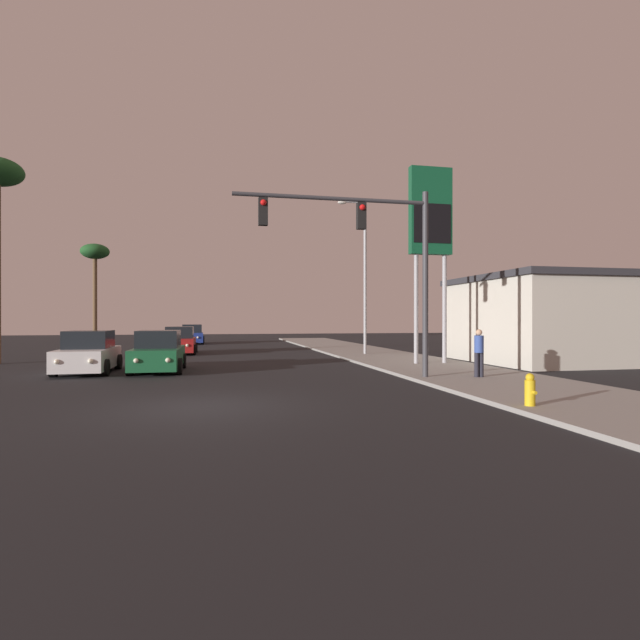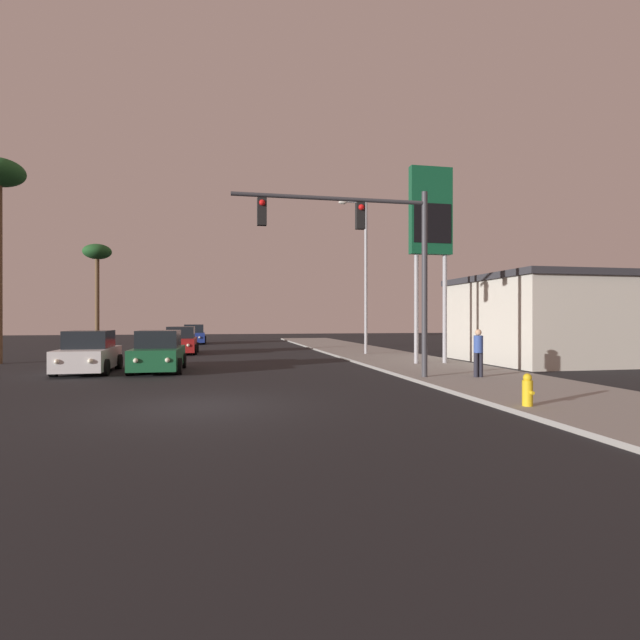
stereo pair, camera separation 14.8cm
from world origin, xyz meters
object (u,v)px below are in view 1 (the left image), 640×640
car_red (180,341)px  fire_hydrant (530,390)px  pedestrian_on_sidewalk (479,351)px  palm_tree_far (95,257)px  car_blue (192,335)px  car_white (88,354)px  car_green (158,353)px  gas_station_sign (430,222)px  traffic_light_mast (373,245)px  street_lamp (363,268)px

car_red → fire_hydrant: 23.44m
pedestrian_on_sidewalk → car_red: bearing=125.0°
car_red → palm_tree_far: (-8.08, 14.63, 6.80)m
car_blue → fire_hydrant: 35.31m
car_red → car_white: same height
car_green → fire_hydrant: bearing=131.9°
car_red → car_white: (-2.83, -10.51, 0.00)m
car_blue → pedestrian_on_sidewalk: size_ratio=2.60×
gas_station_sign → pedestrian_on_sidewalk: size_ratio=5.39×
traffic_light_mast → palm_tree_far: palm_tree_far is taller
car_white → palm_tree_far: palm_tree_far is taller
car_white → pedestrian_on_sidewalk: 15.02m
car_red → traffic_light_mast: (7.44, -15.51, 3.94)m
car_green → car_blue: bearing=-89.9°
car_white → street_lamp: street_lamp is taller
car_white → car_blue: size_ratio=0.99×
car_red → car_white: 10.88m
traffic_light_mast → gas_station_sign: gas_station_sign is taller
car_white → palm_tree_far: (-5.25, 25.14, 6.80)m
street_lamp → car_white: bearing=-153.7°
car_red → street_lamp: (10.61, -3.85, 4.36)m
car_white → car_green: bearing=178.1°
traffic_light_mast → gas_station_sign: (4.38, 4.99, 1.92)m
car_green → palm_tree_far: bearing=-71.5°
car_white → fire_hydrant: (12.14, -11.01, -0.27)m
car_white → pedestrian_on_sidewalk: (14.00, -5.46, 0.27)m
car_blue → traffic_light_mast: size_ratio=0.64×
pedestrian_on_sidewalk → traffic_light_mast: bearing=173.1°
car_green → fire_hydrant: (9.46, -10.94, -0.27)m
palm_tree_far → street_lamp: bearing=-44.7°
car_white → traffic_light_mast: size_ratio=0.63×
car_blue → pedestrian_on_sidewalk: 30.60m
car_red → car_blue: size_ratio=0.99×
car_red → car_blue: (0.20, 12.60, 0.00)m
car_white → traffic_light_mast: (10.27, -5.00, 3.94)m
car_blue → palm_tree_far: bearing=-16.0°
car_red → fire_hydrant: car_red is taller
car_green → gas_station_sign: 13.33m
car_blue → gas_station_sign: 26.53m
pedestrian_on_sidewalk → fire_hydrant: bearing=-108.5°
car_blue → street_lamp: bearing=120.0°
car_red → car_green: bearing=89.1°
car_blue → car_green: size_ratio=1.00×
car_blue → car_green: 23.18m
palm_tree_far → car_red: bearing=-61.1°
car_green → pedestrian_on_sidewalk: (11.32, -5.39, 0.27)m
car_red → fire_hydrant: size_ratio=5.67×
traffic_light_mast → street_lamp: (3.17, 11.66, 0.42)m
car_green → palm_tree_far: size_ratio=0.50×
car_red → car_green: 10.58m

